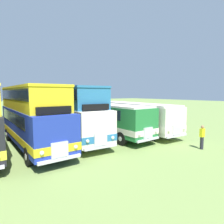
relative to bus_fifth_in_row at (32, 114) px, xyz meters
The scene contains 6 objects.
ground_plane 2.99m from the bus_fifth_in_row, behind, with size 200.00×200.00×0.00m, color #7A934C.
bus_fifth_in_row is the anchor object (origin of this frame).
bus_sixth_in_row 3.38m from the bus_fifth_in_row, ahead, with size 3.11×10.36×4.49m.
bus_seventh_in_row 6.73m from the bus_fifth_in_row, ahead, with size 3.06×11.11×2.99m.
bus_eighth_in_row 10.04m from the bus_fifth_in_row, ahead, with size 3.19×11.48×2.99m.
marshal_person 12.43m from the bus_fifth_in_row, 37.46° to the right, with size 0.36×0.24×1.73m.
Camera 1 is at (-1.36, -14.87, 4.00)m, focal length 30.27 mm.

